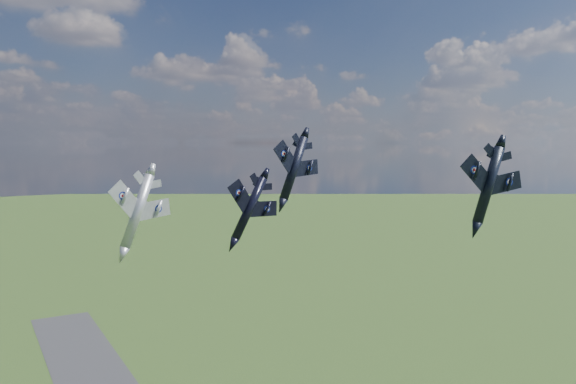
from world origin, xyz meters
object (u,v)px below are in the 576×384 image
jet_lead_navy (249,208)px  jet_right_navy (489,185)px  jet_high_navy (294,168)px  jet_left_silver (137,211)px

jet_lead_navy → jet_right_navy: 32.42m
jet_lead_navy → jet_high_navy: size_ratio=0.83×
jet_lead_navy → jet_high_navy: bearing=36.6°
jet_lead_navy → jet_right_navy: (25.57, -19.61, 3.59)m
jet_high_navy → jet_left_silver: jet_high_navy is taller
jet_high_navy → jet_left_silver: 27.76m
jet_lead_navy → jet_high_navy: jet_high_navy is taller
jet_high_navy → jet_left_silver: bearing=172.1°
jet_right_navy → jet_high_navy: jet_high_navy is taller
jet_left_silver → jet_right_navy: bearing=-51.9°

